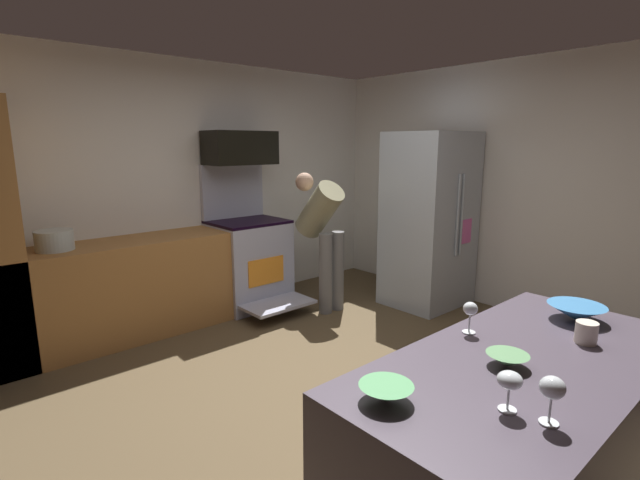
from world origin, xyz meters
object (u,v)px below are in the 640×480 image
object	(u,v)px
oven_range	(249,260)
stock_pot	(54,240)
microwave	(240,148)
mixing_bowl_large	(576,312)
wine_glass_near	(552,390)
person_cook	(322,229)
mug_coffee	(586,333)
mixing_bowl_small	(386,393)
refrigerator	(429,220)
wine_glass_far	(510,382)
wine_glass_mid	(470,311)
mixing_bowl_prep	(507,360)

from	to	relation	value
oven_range	stock_pot	bearing A→B (deg)	179.55
microwave	mixing_bowl_large	distance (m)	3.62
mixing_bowl_large	wine_glass_near	xyz separation A→B (m)	(-1.00, -0.28, 0.08)
microwave	person_cook	xyz separation A→B (m)	(0.54, -0.70, -0.85)
person_cook	mixing_bowl_large	xyz separation A→B (m)	(-0.85, -2.83, 0.07)
stock_pot	person_cook	bearing A→B (deg)	-14.52
wine_glass_near	stock_pot	world-z (taller)	stock_pot
person_cook	mug_coffee	xyz separation A→B (m)	(-1.11, -2.96, 0.08)
wine_glass_near	mixing_bowl_small	bearing A→B (deg)	123.43
oven_range	refrigerator	size ratio (longest dim) A/B	0.82
refrigerator	wine_glass_near	world-z (taller)	refrigerator
mixing_bowl_large	mixing_bowl_small	distance (m)	1.28
refrigerator	stock_pot	world-z (taller)	refrigerator
mixing_bowl_small	wine_glass_far	xyz separation A→B (m)	(0.25, -0.30, 0.07)
mixing_bowl_small	wine_glass_mid	size ratio (longest dim) A/B	1.27
oven_range	mixing_bowl_small	world-z (taller)	oven_range
mixing_bowl_prep	mixing_bowl_small	bearing A→B (deg)	164.67
mixing_bowl_large	wine_glass_mid	size ratio (longest dim) A/B	1.82
mixing_bowl_large	wine_glass_far	xyz separation A→B (m)	(-1.02, -0.16, 0.06)
microwave	wine_glass_mid	world-z (taller)	microwave
oven_range	mixing_bowl_large	size ratio (longest dim) A/B	5.71
wine_glass_mid	stock_pot	world-z (taller)	stock_pot
stock_pot	microwave	bearing A→B (deg)	2.47
oven_range	person_cook	bearing A→B (deg)	-48.13
microwave	wine_glass_near	world-z (taller)	microwave
mixing_bowl_small	mug_coffee	bearing A→B (deg)	-15.04
microwave	mixing_bowl_large	size ratio (longest dim) A/B	2.74
person_cook	mixing_bowl_small	xyz separation A→B (m)	(-2.12, -2.69, 0.06)
microwave	wine_glass_mid	xyz separation A→B (m)	(-0.85, -3.26, -0.71)
mixing_bowl_prep	person_cook	bearing A→B (deg)	60.98
mixing_bowl_prep	wine_glass_near	bearing A→B (deg)	-134.67
microwave	refrigerator	world-z (taller)	microwave
person_cook	wine_glass_mid	xyz separation A→B (m)	(-1.39, -2.56, 0.14)
oven_range	wine_glass_near	bearing A→B (deg)	-109.28
microwave	mixing_bowl_prep	world-z (taller)	microwave
mug_coffee	stock_pot	bearing A→B (deg)	109.84
microwave	stock_pot	distance (m)	2.00
oven_range	stock_pot	size ratio (longest dim) A/B	5.28
mixing_bowl_small	mug_coffee	world-z (taller)	mug_coffee
wine_glass_far	mug_coffee	bearing A→B (deg)	2.17
person_cook	wine_glass_far	distance (m)	3.53
wine_glass_mid	wine_glass_far	distance (m)	0.64
refrigerator	wine_glass_far	bearing A→B (deg)	-140.68
wine_glass_far	oven_range	bearing A→B (deg)	69.74
oven_range	wine_glass_mid	xyz separation A→B (m)	(-0.85, -3.17, 0.50)
mixing_bowl_small	wine_glass_mid	bearing A→B (deg)	9.70
oven_range	person_cook	size ratio (longest dim) A/B	1.06
wine_glass_near	stock_pot	bearing A→B (deg)	98.45
microwave	oven_range	bearing A→B (deg)	-90.00
mixing_bowl_large	stock_pot	world-z (taller)	stock_pot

